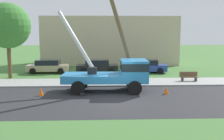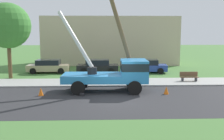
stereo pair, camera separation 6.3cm
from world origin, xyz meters
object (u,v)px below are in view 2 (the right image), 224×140
object	(u,v)px
leaning_utility_pole	(121,32)
traffic_cone_behind	(41,92)
parked_sedan_tan	(48,66)
park_bench	(189,77)
traffic_cone_ahead	(166,90)
parked_sedan_black	(98,66)
utility_truck	(116,73)
roadside_tree_far	(8,26)
parked_sedan_blue	(146,66)

from	to	relation	value
leaning_utility_pole	traffic_cone_behind	size ratio (longest dim) A/B	15.35
parked_sedan_tan	park_bench	bearing A→B (deg)	-23.28
traffic_cone_ahead	parked_sedan_black	bearing A→B (deg)	116.57
leaning_utility_pole	park_bench	size ratio (longest dim) A/B	5.37
leaning_utility_pole	parked_sedan_black	bearing A→B (deg)	104.44
traffic_cone_ahead	utility_truck	bearing A→B (deg)	162.81
traffic_cone_ahead	traffic_cone_behind	distance (m)	8.80
parked_sedan_black	roadside_tree_far	size ratio (longest dim) A/B	0.63
traffic_cone_ahead	park_bench	world-z (taller)	park_bench
park_bench	traffic_cone_ahead	bearing A→B (deg)	-124.94
traffic_cone_behind	utility_truck	bearing A→B (deg)	12.83
parked_sedan_blue	parked_sedan_tan	bearing A→B (deg)	178.71
parked_sedan_tan	leaning_utility_pole	bearing A→B (deg)	-47.12
traffic_cone_behind	park_bench	distance (m)	12.75
parked_sedan_black	roadside_tree_far	xyz separation A→B (m)	(-8.27, -3.07, 4.23)
traffic_cone_ahead	parked_sedan_tan	world-z (taller)	parked_sedan_tan
leaning_utility_pole	traffic_cone_behind	world-z (taller)	leaning_utility_pole
parked_sedan_tan	park_bench	size ratio (longest dim) A/B	2.76
parked_sedan_blue	roadside_tree_far	bearing A→B (deg)	-167.59
traffic_cone_ahead	traffic_cone_behind	xyz separation A→B (m)	(-8.80, -0.12, 0.00)
parked_sedan_black	roadside_tree_far	world-z (taller)	roadside_tree_far
utility_truck	parked_sedan_blue	size ratio (longest dim) A/B	1.48
utility_truck	traffic_cone_behind	bearing A→B (deg)	-167.17
utility_truck	leaning_utility_pole	xyz separation A→B (m)	(0.43, 1.31, 2.99)
traffic_cone_ahead	parked_sedan_blue	distance (m)	10.01
leaning_utility_pole	roadside_tree_far	distance (m)	11.26
leaning_utility_pole	traffic_cone_behind	bearing A→B (deg)	-156.31
traffic_cone_ahead	parked_sedan_black	world-z (taller)	parked_sedan_black
traffic_cone_behind	roadside_tree_far	xyz separation A→B (m)	(-4.52, 7.15, 4.66)
traffic_cone_ahead	park_bench	xyz separation A→B (m)	(3.11, 4.45, 0.18)
traffic_cone_ahead	parked_sedan_tan	size ratio (longest dim) A/B	0.13
utility_truck	traffic_cone_ahead	size ratio (longest dim) A/B	12.07
utility_truck	traffic_cone_ahead	bearing A→B (deg)	-17.19
park_bench	roadside_tree_far	xyz separation A→B (m)	(-16.42, 2.58, 4.48)
utility_truck	traffic_cone_ahead	world-z (taller)	utility_truck
parked_sedan_black	park_bench	xyz separation A→B (m)	(8.16, -5.65, -0.25)
leaning_utility_pole	utility_truck	bearing A→B (deg)	-108.38
parked_sedan_blue	roadside_tree_far	world-z (taller)	roadside_tree_far
parked_sedan_tan	parked_sedan_black	size ratio (longest dim) A/B	1.00
roadside_tree_far	parked_sedan_black	bearing A→B (deg)	20.40
parked_sedan_blue	roadside_tree_far	size ratio (longest dim) A/B	0.64
utility_truck	roadside_tree_far	xyz separation A→B (m)	(-9.82, 5.94, 3.53)
leaning_utility_pole	roadside_tree_far	bearing A→B (deg)	155.69
utility_truck	parked_sedan_black	distance (m)	9.17
leaning_utility_pole	park_bench	bearing A→B (deg)	18.42
utility_truck	parked_sedan_black	size ratio (longest dim) A/B	1.53
traffic_cone_ahead	parked_sedan_black	xyz separation A→B (m)	(-5.05, 10.10, 0.43)
parked_sedan_blue	traffic_cone_behind	bearing A→B (deg)	-131.70
utility_truck	traffic_cone_behind	size ratio (longest dim) A/B	12.07
parked_sedan_tan	parked_sedan_black	xyz separation A→B (m)	(5.30, -0.14, 0.00)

